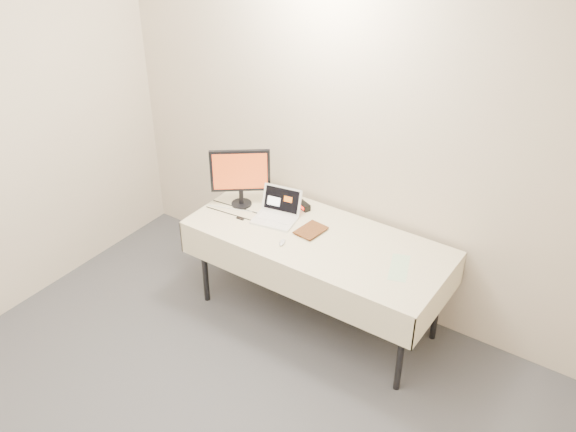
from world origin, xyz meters
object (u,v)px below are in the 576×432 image
Objects in this scene: monitor at (240,173)px; book at (302,215)px; table at (318,244)px; laptop at (277,212)px.

monitor is 2.10× the size of book.
monitor is 0.58m from book.
book reaches higher than table.
laptop is at bearing -37.11° from monitor.
table is 0.78m from monitor.
table is at bearing -41.30° from monitor.
laptop is 0.23m from book.
table is 5.35× the size of laptop.
table is 0.40m from laptop.
monitor reaches higher than laptop.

